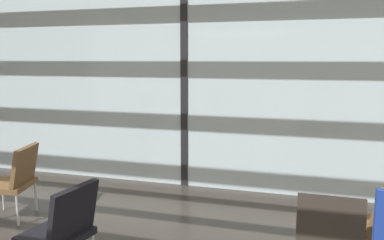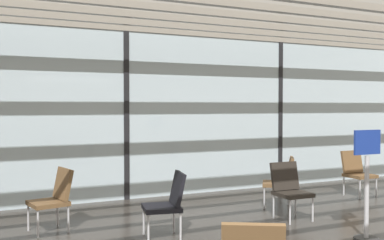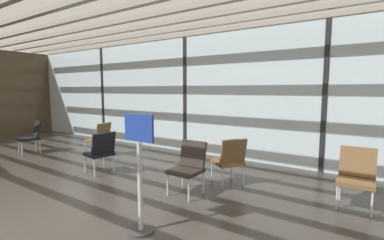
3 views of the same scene
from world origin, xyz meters
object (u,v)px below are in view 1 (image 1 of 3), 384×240
Objects in this scene: lounge_chair_4 at (372,219)px; lounge_chair_2 at (15,177)px; lounge_chair_7 at (63,227)px; parked_airplane at (255,56)px.

lounge_chair_2 is at bearing -56.85° from lounge_chair_4.
lounge_chair_4 and lounge_chair_7 have the same top height.
lounge_chair_2 is 1.00× the size of lounge_chair_7.
lounge_chair_4 is (1.71, -5.84, -1.44)m from parked_airplane.
parked_airplane is 6.25m from lounge_chair_2.
lounge_chair_2 is at bearing -115.60° from lounge_chair_7.
lounge_chair_4 is at bearing 76.92° from lounge_chair_2.
parked_airplane reaches higher than lounge_chair_2.
lounge_chair_2 is 1.00× the size of lounge_chair_4.
lounge_chair_7 is (-0.78, -6.70, -1.44)m from parked_airplane.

